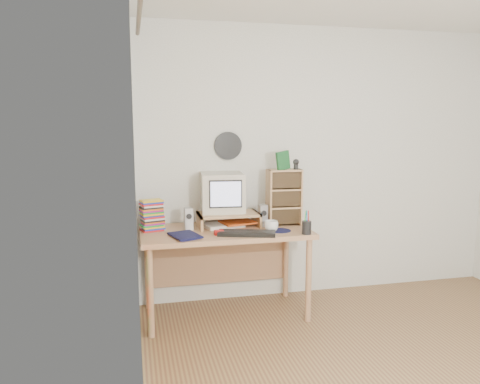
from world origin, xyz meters
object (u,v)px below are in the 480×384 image
keyboard (247,233)px  diary (173,236)px  dvd_stack (152,216)px  mug (271,226)px  desk (224,243)px  crt_monitor (223,193)px  cd_rack (284,197)px

keyboard → diary: size_ratio=1.89×
dvd_stack → mug: size_ratio=2.09×
desk → keyboard: bearing=-65.7°
desk → diary: size_ratio=5.79×
crt_monitor → diary: 0.64m
cd_rack → mug: cd_rack is taller
dvd_stack → mug: dvd_stack is taller
desk → keyboard: size_ratio=3.07×
keyboard → diary: 0.58m
desk → dvd_stack: bearing=176.1°
dvd_stack → cd_rack: size_ratio=0.50×
desk → cd_rack: size_ratio=2.88×
diary → dvd_stack: bearing=98.4°
crt_monitor → mug: bearing=-37.7°
keyboard → desk: bearing=131.7°
mug → diary: 0.80m
crt_monitor → dvd_stack: bearing=-170.8°
keyboard → mug: size_ratio=3.90×
desk → crt_monitor: bearing=82.9°
keyboard → diary: (-0.58, 0.02, 0.01)m
keyboard → crt_monitor: bearing=125.1°
keyboard → mug: (0.22, 0.06, 0.03)m
crt_monitor → mug: crt_monitor is taller
desk → keyboard: keyboard is taller
crt_monitor → dvd_stack: 0.63m
cd_rack → diary: cd_rack is taller
keyboard → cd_rack: size_ratio=0.94×
diary → mug: bearing=-13.6°
desk → mug: (0.35, -0.23, 0.18)m
dvd_stack → cd_rack: (1.13, -0.03, 0.12)m
dvd_stack → diary: size_ratio=1.01×
crt_monitor → mug: (0.34, -0.31, -0.24)m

